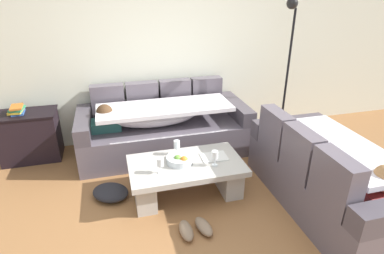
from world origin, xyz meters
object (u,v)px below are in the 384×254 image
at_px(coffee_table, 186,174).
at_px(wine_glass_near_right, 215,156).
at_px(open_magazine, 214,157).
at_px(pair_of_shoes, 195,228).
at_px(couch_near_window, 328,176).
at_px(wine_glass_far_back, 177,145).
at_px(floor_lamp, 287,64).
at_px(wine_glass_near_left, 160,163).
at_px(side_cabinet, 30,136).
at_px(book_stack_on_cabinet, 17,110).
at_px(crumpled_garment, 111,192).
at_px(fruit_bowl, 180,160).
at_px(couch_along_wall, 162,128).

relative_size(coffee_table, wine_glass_near_right, 7.23).
distance_m(open_magazine, pair_of_shoes, 0.83).
distance_m(couch_near_window, open_magazine, 1.18).
relative_size(wine_glass_far_back, floor_lamp, 0.09).
distance_m(wine_glass_near_left, side_cabinet, 2.01).
bearing_deg(book_stack_on_cabinet, couch_near_window, -29.70).
bearing_deg(wine_glass_far_back, pair_of_shoes, -91.37).
height_order(floor_lamp, pair_of_shoes, floor_lamp).
bearing_deg(couch_near_window, book_stack_on_cabinet, 60.30).
relative_size(book_stack_on_cabinet, floor_lamp, 0.12).
xyz_separation_m(open_magazine, pair_of_shoes, (-0.40, -0.65, -0.34)).
bearing_deg(wine_glass_near_left, open_magazine, 14.36).
bearing_deg(crumpled_garment, pair_of_shoes, -45.60).
relative_size(wine_glass_near_left, pair_of_shoes, 0.52).
xyz_separation_m(couch_near_window, pair_of_shoes, (-1.41, -0.06, -0.29)).
height_order(wine_glass_far_back, side_cabinet, side_cabinet).
xyz_separation_m(fruit_bowl, wine_glass_far_back, (0.01, 0.19, 0.08)).
bearing_deg(fruit_bowl, book_stack_on_cabinet, 144.91).
bearing_deg(book_stack_on_cabinet, wine_glass_near_right, -33.32).
height_order(couch_along_wall, open_magazine, couch_along_wall).
bearing_deg(couch_along_wall, book_stack_on_cabinet, 172.69).
bearing_deg(book_stack_on_cabinet, open_magazine, -29.57).
distance_m(couch_along_wall, couch_near_window, 2.12).
bearing_deg(wine_glass_near_right, wine_glass_near_left, 179.61).
height_order(wine_glass_near_left, floor_lamp, floor_lamp).
distance_m(couch_along_wall, wine_glass_near_right, 1.22).
height_order(couch_near_window, side_cabinet, couch_near_window).
relative_size(wine_glass_near_left, wine_glass_far_back, 1.00).
height_order(wine_glass_near_right, pair_of_shoes, wine_glass_near_right).
bearing_deg(wine_glass_far_back, crumpled_garment, -174.52).
bearing_deg(coffee_table, side_cabinet, 144.18).
distance_m(coffee_table, fruit_bowl, 0.19).
height_order(fruit_bowl, wine_glass_near_right, wine_glass_near_right).
height_order(wine_glass_near_right, book_stack_on_cabinet, book_stack_on_cabinet).
bearing_deg(wine_glass_far_back, wine_glass_near_right, -45.35).
bearing_deg(open_magazine, crumpled_garment, 176.76).
bearing_deg(fruit_bowl, wine_glass_near_right, -22.84).
bearing_deg(crumpled_garment, couch_near_window, -17.71).
relative_size(book_stack_on_cabinet, pair_of_shoes, 0.73).
bearing_deg(coffee_table, crumpled_garment, 170.25).
xyz_separation_m(wine_glass_far_back, floor_lamp, (1.69, 0.74, 0.62)).
distance_m(fruit_bowl, book_stack_on_cabinet, 2.17).
bearing_deg(couch_near_window, coffee_table, 67.82).
bearing_deg(crumpled_garment, couch_along_wall, 50.71).
height_order(fruit_bowl, wine_glass_far_back, wine_glass_far_back).
height_order(coffee_table, open_magazine, open_magazine).
relative_size(couch_along_wall, coffee_table, 1.84).
bearing_deg(wine_glass_far_back, couch_along_wall, 91.33).
distance_m(book_stack_on_cabinet, crumpled_garment, 1.64).
distance_m(fruit_bowl, pair_of_shoes, 0.73).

